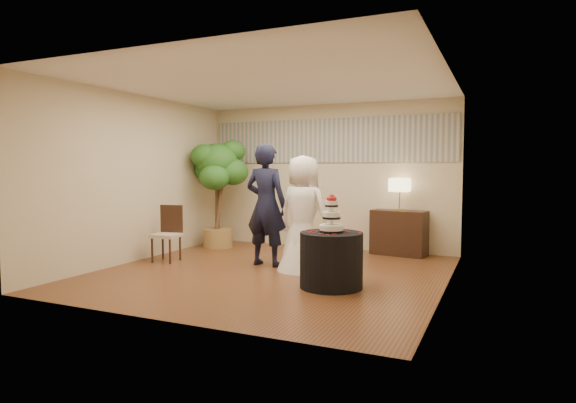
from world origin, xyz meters
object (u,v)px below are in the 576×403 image
at_px(groom, 266,205).
at_px(cake_table, 331,260).
at_px(bride, 303,213).
at_px(side_chair, 166,234).
at_px(console, 399,233).
at_px(table_lamp, 400,194).
at_px(wedding_cake, 332,213).
at_px(ficus_tree, 217,193).

relative_size(groom, cake_table, 2.37).
relative_size(bride, side_chair, 1.88).
bearing_deg(console, table_lamp, 0.00).
xyz_separation_m(wedding_cake, side_chair, (-3.11, 0.54, -0.51)).
bearing_deg(cake_table, wedding_cake, 0.00).
relative_size(cake_table, side_chair, 0.88).
bearing_deg(wedding_cake, ficus_tree, 145.47).
height_order(cake_table, console, console).
bearing_deg(bride, ficus_tree, -17.44).
bearing_deg(wedding_cake, table_lamp, 82.90).
bearing_deg(wedding_cake, groom, 146.76).
bearing_deg(bride, side_chair, 18.60).
bearing_deg(side_chair, cake_table, -17.42).
bearing_deg(ficus_tree, cake_table, -34.53).
xyz_separation_m(wedding_cake, table_lamp, (0.34, 2.75, 0.12)).
bearing_deg(bride, cake_table, 142.83).
distance_m(wedding_cake, console, 2.83).
height_order(console, ficus_tree, ficus_tree).
relative_size(console, table_lamp, 1.67).
xyz_separation_m(table_lamp, ficus_tree, (-3.45, -0.61, -0.02)).
distance_m(console, side_chair, 4.10).
bearing_deg(table_lamp, groom, -134.26).
bearing_deg(side_chair, console, 25.07).
bearing_deg(side_chair, ficus_tree, 82.29).
distance_m(groom, table_lamp, 2.54).
xyz_separation_m(groom, console, (1.77, 1.82, -0.57)).
height_order(cake_table, ficus_tree, ficus_tree).
xyz_separation_m(console, table_lamp, (0.00, 0.00, 0.69)).
height_order(bride, wedding_cake, bride).
height_order(cake_table, side_chair, side_chair).
bearing_deg(console, side_chair, -139.02).
bearing_deg(side_chair, groom, 5.67).
height_order(wedding_cake, ficus_tree, ficus_tree).
relative_size(bride, ficus_tree, 0.81).
height_order(groom, side_chair, groom).
height_order(wedding_cake, console, wedding_cake).
bearing_deg(cake_table, console, 82.90).
distance_m(console, ficus_tree, 3.57).
bearing_deg(console, bride, -111.31).
relative_size(groom, bride, 1.11).
relative_size(console, side_chair, 1.03).
distance_m(cake_table, ficus_tree, 3.84).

